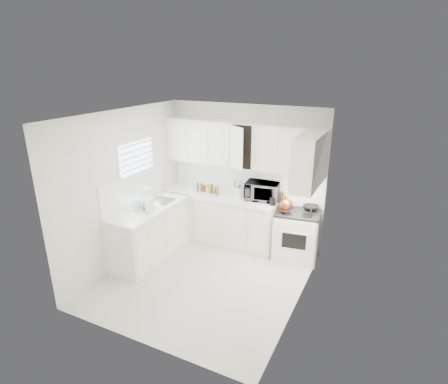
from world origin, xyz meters
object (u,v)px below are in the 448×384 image
Objects in this scene: rice_cooker at (240,191)px; dish_rack at (143,203)px; microwave at (262,189)px; utensil_crock at (273,196)px; tea_kettle at (285,203)px; stove at (297,229)px.

rice_cooker is 1.75m from dish_rack.
microwave is 1.78× the size of utensil_crock.
dish_rack is (-2.16, -1.03, -0.00)m from tea_kettle.
utensil_crock is 2.21m from dish_rack.
microwave is (-0.70, 0.13, 0.58)m from stove.
microwave is at bearing 163.00° from tea_kettle.
tea_kettle reaches higher than dish_rack.
utensil_crock reaches higher than rice_cooker.
rice_cooker is 0.69m from utensil_crock.
microwave reaches higher than stove.
utensil_crock reaches higher than tea_kettle.
stove is 4.22× the size of tea_kettle.
stove is at bearing -18.04° from microwave.
utensil_crock is 0.81× the size of dish_rack.
tea_kettle is 0.66× the size of dish_rack.
rice_cooker is (-1.12, 0.07, 0.49)m from stove.
utensil_crock reaches higher than dish_rack.
tea_kettle is at bearing 17.04° from dish_rack.
stove is 1.95× the size of microwave.
stove is 2.79× the size of dish_rack.
tea_kettle is 1.20× the size of rice_cooker.
dish_rack is at bearing -149.05° from microwave.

